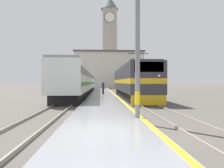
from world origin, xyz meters
TOP-DOWN VIEW (x-y plane):
  - ground_plane at (0.00, 30.00)m, footprint 200.00×200.00m
  - platform at (0.00, 25.00)m, footprint 3.48×140.00m
  - rail_track_near at (3.49, 25.00)m, footprint 2.83×140.00m
  - rail_track_far at (-3.21, 25.00)m, footprint 2.83×140.00m
  - locomotive_train at (3.49, 18.89)m, footprint 2.92×19.52m
  - passenger_train at (-3.21, 29.29)m, footprint 2.92×40.70m
  - catenary_mast at (1.54, 2.37)m, footprint 2.36×0.24m
  - person_on_platform at (0.09, 22.21)m, footprint 0.34×0.34m
  - clock_tower at (2.84, 68.00)m, footprint 6.08×6.08m
  - station_building at (2.27, 57.77)m, footprint 20.55×6.86m

SIDE VIEW (x-z plane):
  - ground_plane at x=0.00m, z-range 0.00..0.00m
  - rail_track_near at x=3.49m, z-range -0.05..0.11m
  - rail_track_far at x=-3.21m, z-range -0.05..0.11m
  - platform at x=0.00m, z-range 0.00..0.29m
  - person_on_platform at x=0.09m, z-range 0.34..2.14m
  - locomotive_train at x=3.49m, z-range -0.44..4.36m
  - passenger_train at x=-3.21m, z-range 0.15..4.11m
  - catenary_mast at x=1.54m, z-range 0.33..7.59m
  - station_building at x=2.27m, z-range 0.03..11.16m
  - clock_tower at x=2.84m, z-range 1.00..32.49m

